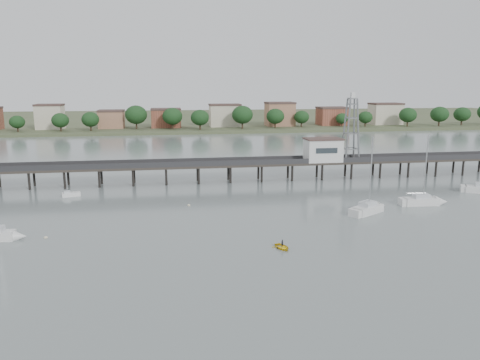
# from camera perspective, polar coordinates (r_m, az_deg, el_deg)

# --- Properties ---
(ground_plane) EXTENTS (500.00, 500.00, 0.00)m
(ground_plane) POSITION_cam_1_polar(r_m,az_deg,el_deg) (47.55, 4.47, -15.11)
(ground_plane) COLOR slate
(ground_plane) RESTS_ON ground
(pier) EXTENTS (150.00, 5.00, 5.50)m
(pier) POSITION_cam_1_polar(r_m,az_deg,el_deg) (103.25, -3.22, 1.83)
(pier) COLOR #2D2823
(pier) RESTS_ON ground
(pier_building) EXTENTS (8.40, 5.40, 5.30)m
(pier_building) POSITION_cam_1_polar(r_m,az_deg,el_deg) (108.17, 10.08, 3.66)
(pier_building) COLOR silver
(pier_building) RESTS_ON ground
(lattice_tower) EXTENTS (3.20, 3.20, 15.50)m
(lattice_tower) POSITION_cam_1_polar(r_m,az_deg,el_deg) (109.95, 13.39, 5.97)
(lattice_tower) COLOR slate
(lattice_tower) RESTS_ON ground
(sailboat_d) EXTENTS (8.25, 2.88, 13.41)m
(sailboat_d) POSITION_cam_1_polar(r_m,az_deg,el_deg) (90.72, 21.90, -2.42)
(sailboat_d) COLOR white
(sailboat_d) RESTS_ON ground
(sailboat_a) EXTENTS (6.63, 2.29, 10.96)m
(sailboat_a) POSITION_cam_1_polar(r_m,az_deg,el_deg) (73.38, -26.96, -6.06)
(sailboat_a) COLOR white
(sailboat_a) RESTS_ON ground
(sailboat_c) EXTENTS (8.32, 6.44, 13.70)m
(sailboat_c) POSITION_cam_1_polar(r_m,az_deg,el_deg) (82.63, 15.78, -3.33)
(sailboat_c) COLOR white
(sailboat_c) RESTS_ON ground
(white_tender) EXTENTS (3.60, 2.19, 1.31)m
(white_tender) POSITION_cam_1_polar(r_m,az_deg,el_deg) (96.10, -19.94, -1.67)
(white_tender) COLOR white
(white_tender) RESTS_ON ground
(yellow_dinghy) EXTENTS (2.14, 1.18, 2.88)m
(yellow_dinghy) POSITION_cam_1_polar(r_m,az_deg,el_deg) (62.77, 5.16, -8.31)
(yellow_dinghy) COLOR yellow
(yellow_dinghy) RESTS_ON ground
(dinghy_occupant) EXTENTS (0.70, 1.04, 0.24)m
(dinghy_occupant) POSITION_cam_1_polar(r_m,az_deg,el_deg) (62.77, 5.16, -8.31)
(dinghy_occupant) COLOR black
(dinghy_occupant) RESTS_ON ground
(mooring_buoys) EXTENTS (86.02, 18.28, 0.39)m
(mooring_buoys) POSITION_cam_1_polar(r_m,az_deg,el_deg) (76.04, 0.75, -4.62)
(mooring_buoys) COLOR beige
(mooring_buoys) RESTS_ON ground
(far_shore) EXTENTS (500.00, 170.00, 10.40)m
(far_shore) POSITION_cam_1_polar(r_m,az_deg,el_deg) (281.75, -6.89, 7.41)
(far_shore) COLOR #475133
(far_shore) RESTS_ON ground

